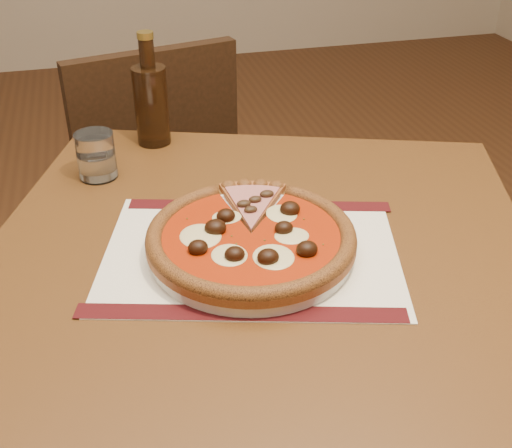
{
  "coord_description": "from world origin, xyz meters",
  "views": [
    {
      "loc": [
        -0.34,
        -1.05,
        1.27
      ],
      "look_at": [
        -0.14,
        -0.28,
        0.78
      ],
      "focal_mm": 45.0,
      "sensor_mm": 36.0,
      "label": 1
    }
  ],
  "objects": [
    {
      "name": "table",
      "position": [
        -0.14,
        -0.3,
        0.65
      ],
      "size": [
        1.02,
        1.02,
        0.75
      ],
      "rotation": [
        0.0,
        0.0,
        -0.35
      ],
      "color": "brown",
      "rests_on": "ground"
    },
    {
      "name": "chair_far",
      "position": [
        -0.23,
        0.46,
        0.49
      ],
      "size": [
        0.49,
        0.49,
        0.85
      ],
      "rotation": [
        0.0,
        0.0,
        3.38
      ],
      "color": "black",
      "rests_on": "ground"
    },
    {
      "name": "placemat",
      "position": [
        -0.15,
        -0.31,
        0.75
      ],
      "size": [
        0.49,
        0.4,
        0.0
      ],
      "primitive_type": "cube",
      "rotation": [
        0.0,
        0.0,
        -0.28
      ],
      "color": "white",
      "rests_on": "table"
    },
    {
      "name": "plate",
      "position": [
        -0.15,
        -0.31,
        0.76
      ],
      "size": [
        0.29,
        0.29,
        0.02
      ],
      "primitive_type": "cylinder",
      "color": "white",
      "rests_on": "placemat"
    },
    {
      "name": "pizza",
      "position": [
        -0.15,
        -0.31,
        0.78
      ],
      "size": [
        0.3,
        0.3,
        0.04
      ],
      "color": "#955424",
      "rests_on": "plate"
    },
    {
      "name": "ham_slice",
      "position": [
        -0.11,
        -0.22,
        0.78
      ],
      "size": [
        0.11,
        0.15,
        0.02
      ],
      "rotation": [
        0.0,
        0.0,
        1.31
      ],
      "color": "#955424",
      "rests_on": "plate"
    },
    {
      "name": "water_glass",
      "position": [
        -0.35,
        -0.01,
        0.79
      ],
      "size": [
        0.09,
        0.09,
        0.08
      ],
      "primitive_type": "cylinder",
      "rotation": [
        0.0,
        0.0,
        0.42
      ],
      "color": "white",
      "rests_on": "table"
    },
    {
      "name": "bottle",
      "position": [
        -0.24,
        0.11,
        0.83
      ],
      "size": [
        0.06,
        0.06,
        0.21
      ],
      "color": "#311B0C",
      "rests_on": "table"
    }
  ]
}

